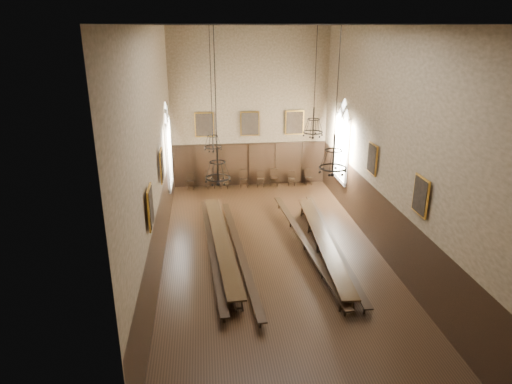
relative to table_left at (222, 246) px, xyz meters
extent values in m
cube|color=black|center=(2.10, -0.20, -0.37)|extent=(9.00, 18.00, 0.02)
cube|color=black|center=(2.10, -0.20, 8.65)|extent=(9.00, 18.00, 0.02)
cube|color=#8D7456|center=(2.10, 8.81, 4.14)|extent=(9.00, 0.02, 9.00)
cube|color=#8D7456|center=(2.10, -9.21, 4.14)|extent=(9.00, 0.02, 9.00)
cube|color=#8D7456|center=(-2.41, -0.20, 4.14)|extent=(0.02, 18.00, 9.00)
cube|color=#8D7456|center=(6.61, -0.20, 4.14)|extent=(0.02, 18.00, 9.00)
cube|color=black|center=(0.00, 0.00, 0.33)|extent=(1.25, 9.21, 0.06)
cube|color=black|center=(4.17, -0.45, 0.32)|extent=(1.11, 9.10, 0.06)
cube|color=black|center=(-0.40, -0.01, 0.07)|extent=(0.87, 10.13, 0.05)
cube|color=black|center=(0.70, -0.43, 0.07)|extent=(0.92, 10.08, 0.05)
cube|color=black|center=(3.50, -0.02, 0.08)|extent=(0.98, 10.39, 0.05)
cube|color=black|center=(4.67, -0.03, 0.08)|extent=(0.70, 10.26, 0.05)
cube|color=black|center=(-1.44, 8.37, 0.10)|extent=(0.49, 0.49, 0.05)
cube|color=black|center=(-1.44, 8.55, 0.35)|extent=(0.42, 0.12, 0.50)
cube|color=black|center=(-0.30, 8.38, 0.14)|extent=(0.58, 0.58, 0.05)
cube|color=black|center=(-0.30, 8.58, 0.41)|extent=(0.45, 0.18, 0.55)
cube|color=black|center=(0.51, 8.31, 0.10)|extent=(0.44, 0.44, 0.05)
cube|color=black|center=(0.51, 8.49, 0.35)|extent=(0.43, 0.06, 0.51)
cube|color=black|center=(1.68, 8.35, 0.12)|extent=(0.46, 0.46, 0.05)
cube|color=black|center=(1.68, 8.54, 0.39)|extent=(0.45, 0.05, 0.53)
cube|color=black|center=(2.67, 8.30, 0.09)|extent=(0.47, 0.47, 0.05)
cube|color=black|center=(2.67, 8.48, 0.34)|extent=(0.42, 0.09, 0.50)
cube|color=black|center=(3.49, 8.38, 0.12)|extent=(0.49, 0.49, 0.05)
cube|color=black|center=(3.49, 8.57, 0.38)|extent=(0.45, 0.09, 0.53)
cube|color=black|center=(4.54, 8.28, 0.06)|extent=(0.44, 0.44, 0.05)
cube|color=black|center=(4.54, 8.45, 0.29)|extent=(0.39, 0.09, 0.46)
cube|color=black|center=(5.56, 8.30, 0.09)|extent=(0.45, 0.45, 0.05)
cube|color=black|center=(5.56, 8.48, 0.35)|extent=(0.42, 0.07, 0.50)
cylinder|color=black|center=(-0.17, 2.73, 6.57)|extent=(0.03, 0.03, 4.14)
torus|color=black|center=(-0.17, 2.73, 3.55)|extent=(0.77, 0.77, 0.05)
torus|color=black|center=(-0.17, 2.73, 4.05)|extent=(0.49, 0.49, 0.04)
cylinder|color=black|center=(-0.17, 2.73, 3.96)|extent=(0.05, 0.05, 1.09)
cylinder|color=black|center=(4.18, 2.07, 6.99)|extent=(0.03, 0.03, 3.31)
torus|color=black|center=(4.18, 2.07, 4.25)|extent=(0.88, 0.88, 0.05)
torus|color=black|center=(4.18, 2.07, 4.82)|extent=(0.56, 0.56, 0.04)
cylinder|color=black|center=(4.18, 2.07, 4.72)|extent=(0.06, 0.06, 1.24)
cylinder|color=black|center=(-0.14, -2.40, 6.74)|extent=(0.03, 0.03, 3.80)
torus|color=black|center=(-0.14, -2.40, 3.80)|extent=(0.84, 0.84, 0.05)
torus|color=black|center=(-0.14, -2.40, 4.35)|extent=(0.54, 0.54, 0.04)
cylinder|color=black|center=(-0.14, -2.40, 4.25)|extent=(0.06, 0.06, 1.19)
cylinder|color=black|center=(3.79, -2.51, 6.93)|extent=(0.03, 0.03, 3.42)
torus|color=black|center=(3.79, -2.51, 4.05)|extent=(0.95, 0.95, 0.06)
torus|color=black|center=(3.79, -2.51, 4.66)|extent=(0.60, 0.60, 0.04)
cylinder|color=black|center=(3.79, -2.51, 4.55)|extent=(0.07, 0.07, 1.34)
cube|color=gold|center=(-0.50, 8.68, 3.34)|extent=(1.10, 0.12, 1.40)
cube|color=black|center=(-0.50, 8.68, 3.34)|extent=(0.98, 0.02, 1.28)
cube|color=gold|center=(2.10, 8.68, 3.34)|extent=(1.10, 0.12, 1.40)
cube|color=black|center=(2.10, 8.68, 3.34)|extent=(0.98, 0.02, 1.28)
cube|color=gold|center=(4.70, 8.68, 3.34)|extent=(1.10, 0.12, 1.40)
cube|color=black|center=(4.70, 8.68, 3.34)|extent=(0.98, 0.02, 1.28)
cube|color=gold|center=(-2.28, 0.80, 3.34)|extent=(0.12, 1.00, 1.30)
cube|color=black|center=(-2.28, 0.80, 3.34)|extent=(0.02, 0.88, 1.18)
cube|color=gold|center=(-2.28, -3.70, 3.34)|extent=(0.12, 1.00, 1.30)
cube|color=black|center=(-2.28, -3.70, 3.34)|extent=(0.02, 0.88, 1.18)
cube|color=gold|center=(6.48, 0.80, 3.34)|extent=(0.12, 1.00, 1.30)
cube|color=black|center=(6.48, 0.80, 3.34)|extent=(0.02, 0.88, 1.18)
cube|color=gold|center=(6.48, -3.70, 3.34)|extent=(0.12, 1.00, 1.30)
cube|color=black|center=(6.48, -3.70, 3.34)|extent=(0.02, 0.88, 1.18)
camera|label=1|loc=(-0.55, -17.04, 8.61)|focal=32.00mm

